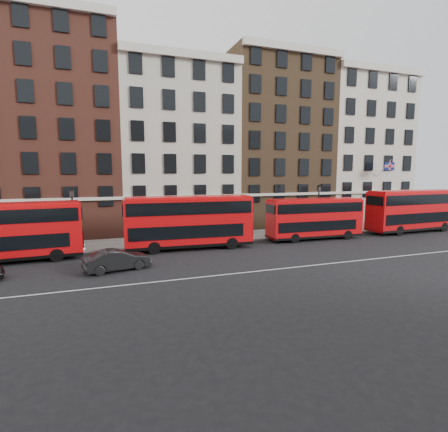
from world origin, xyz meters
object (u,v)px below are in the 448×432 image
object	(u,v)px
car_front	(117,260)
traffic_light	(378,210)
bus_b	(189,221)
bus_d	(412,210)
bus_a	(4,231)
bus_c	(314,218)

from	to	relation	value
car_front	traffic_light	distance (m)	30.13
bus_b	car_front	distance (m)	8.23
traffic_light	bus_d	bearing A→B (deg)	-34.33
bus_a	bus_d	bearing A→B (deg)	-3.28
bus_d	car_front	xyz separation A→B (m)	(-32.24, -4.95, -1.81)
bus_c	car_front	xyz separation A→B (m)	(-19.33, -4.95, -1.49)
bus_d	traffic_light	world-z (taller)	bus_d
car_front	bus_d	bearing A→B (deg)	-94.55
bus_c	car_front	world-z (taller)	bus_c
bus_d	car_front	distance (m)	32.67
bus_a	bus_b	world-z (taller)	bus_b
bus_d	bus_b	bearing A→B (deg)	177.87
bus_b	bus_c	xyz separation A→B (m)	(13.00, -0.00, -0.29)
bus_b	traffic_light	xyz separation A→B (m)	(22.93, 2.04, -0.07)
bus_b	bus_a	bearing A→B (deg)	-176.59
bus_a	bus_c	world-z (taller)	bus_a
bus_a	bus_d	xyz separation A→B (m)	(40.00, 0.00, 0.13)
bus_a	bus_d	size ratio (longest dim) A/B	0.95
bus_d	traffic_light	size ratio (longest dim) A/B	3.49
bus_d	car_front	size ratio (longest dim) A/B	2.55
bus_a	bus_b	size ratio (longest dim) A/B	0.96
bus_b	bus_d	size ratio (longest dim) A/B	0.99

